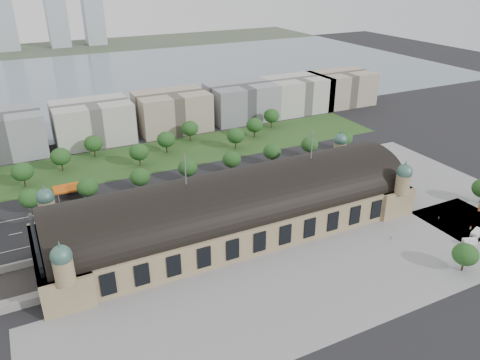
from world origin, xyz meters
name	(u,v)px	position (x,y,z in m)	size (l,w,h in m)	color
ground	(235,231)	(0.00, 0.00, 0.00)	(900.00, 900.00, 0.00)	black
station	(235,209)	(0.00, 0.00, 10.28)	(150.00, 48.40, 44.30)	tan
plaza_south	(319,285)	(10.00, -44.00, 0.00)	(190.00, 48.00, 0.12)	gray
plaza_east	(421,182)	(103.00, 0.00, 0.00)	(56.00, 100.00, 0.12)	gray
road_slab	(159,203)	(-20.00, 38.00, 0.00)	(260.00, 26.00, 0.10)	black
grass_belt	(137,159)	(-15.00, 93.00, 0.00)	(300.00, 45.00, 0.10)	#274F1F
petrol_station	(71,188)	(-53.91, 65.28, 2.95)	(14.00, 13.00, 5.05)	#C9520B
lake	(93,80)	(0.00, 298.00, 0.00)	(700.00, 320.00, 0.08)	slate
far_shore	(62,48)	(0.00, 498.00, 0.00)	(700.00, 120.00, 0.14)	#44513D
far_tower_left	(3,16)	(-60.00, 508.00, 40.00)	(24.00, 24.00, 80.00)	#9EA8B2
far_tower_mid	(56,12)	(0.00, 508.00, 42.50)	(24.00, 24.00, 85.00)	#9EA8B2
far_tower_right	(93,14)	(45.00, 508.00, 37.50)	(24.00, 24.00, 75.00)	#9EA8B2
office_2	(1,135)	(-80.00, 133.00, 12.00)	(45.00, 32.00, 24.00)	gray
office_3	(93,122)	(-30.00, 133.00, 12.00)	(45.00, 32.00, 24.00)	#B6B4AC
office_4	(172,111)	(20.00, 133.00, 12.00)	(45.00, 32.00, 24.00)	tan
office_5	(241,102)	(70.00, 133.00, 12.00)	(45.00, 32.00, 24.00)	gray
office_6	(297,94)	(115.00, 133.00, 12.00)	(45.00, 32.00, 24.00)	#B6B4AC
office_7	(341,88)	(155.00, 133.00, 12.00)	(45.00, 32.00, 24.00)	tan
tree_row_2	(30,198)	(-72.00, 53.00, 7.43)	(9.60, 9.60, 11.52)	#2D2116
tree_row_3	(88,187)	(-48.00, 53.00, 7.43)	(9.60, 9.60, 11.52)	#2D2116
tree_row_4	(140,177)	(-24.00, 53.00, 7.43)	(9.60, 9.60, 11.52)	#2D2116
tree_row_5	(188,168)	(0.00, 53.00, 7.43)	(9.60, 9.60, 11.52)	#2D2116
tree_row_6	(232,159)	(24.00, 53.00, 7.43)	(9.60, 9.60, 11.52)	#2D2116
tree_row_7	(272,152)	(48.00, 53.00, 7.43)	(9.60, 9.60, 11.52)	#2D2116
tree_row_8	(310,145)	(72.00, 53.00, 7.43)	(9.60, 9.60, 11.52)	#2D2116
tree_row_9	(344,138)	(96.00, 53.00, 7.43)	(9.60, 9.60, 11.52)	#2D2116
tree_belt_3	(22,172)	(-73.00, 83.00, 8.05)	(10.40, 10.40, 12.48)	#2D2116
tree_belt_4	(61,157)	(-54.00, 95.00, 8.05)	(10.40, 10.40, 12.48)	#2D2116
tree_belt_5	(93,143)	(-35.00, 107.00, 8.05)	(10.40, 10.40, 12.48)	#2D2116
tree_belt_6	(139,152)	(-16.00, 83.00, 8.05)	(10.40, 10.40, 12.48)	#2D2116
tree_belt_7	(166,139)	(3.00, 95.00, 8.05)	(10.40, 10.40, 12.48)	#2D2116
tree_belt_8	(190,128)	(22.00, 107.00, 8.05)	(10.40, 10.40, 12.48)	#2D2116
tree_belt_9	(236,136)	(41.00, 83.00, 8.05)	(10.40, 10.40, 12.48)	#2D2116
tree_belt_10	(255,125)	(60.00, 95.00, 8.05)	(10.40, 10.40, 12.48)	#2D2116
tree_belt_11	(272,116)	(79.00, 107.00, 8.05)	(10.40, 10.40, 12.48)	#2D2116
tree_plaza_s	(465,254)	(60.00, -60.00, 6.80)	(9.00, 9.00, 10.64)	#2D2116
traffic_car_1	(44,221)	(-68.77, 42.23, 0.81)	(1.72, 4.94, 1.63)	gray
traffic_car_2	(83,229)	(-55.11, 28.78, 0.64)	(2.11, 4.58, 1.27)	black
traffic_car_4	(200,199)	(-2.61, 31.62, 0.73)	(1.72, 4.27, 1.45)	#161D3E
traffic_car_6	(330,168)	(72.52, 34.35, 0.64)	(2.13, 4.62, 1.28)	#BBBBBD
parked_car_0	(69,242)	(-61.85, 21.00, 0.82)	(1.73, 4.95, 1.63)	black
parked_car_1	(40,247)	(-72.28, 21.96, 0.81)	(2.68, 5.80, 1.61)	maroon
parked_car_2	(43,246)	(-70.94, 22.09, 0.82)	(2.29, 5.64, 1.64)	#1A163E
parked_car_3	(131,222)	(-36.46, 25.00, 0.74)	(1.74, 4.33, 1.48)	#5A5A61
parked_car_4	(102,232)	(-48.78, 22.60, 0.72)	(1.52, 4.35, 1.43)	silver
parked_car_5	(107,231)	(-46.59, 22.75, 0.69)	(2.29, 4.97, 1.38)	gray
parked_car_6	(157,221)	(-26.22, 21.00, 0.68)	(1.91, 4.69, 1.36)	black
bus_west	(174,203)	(-14.67, 31.95, 1.58)	(2.66, 11.37, 3.17)	red
bus_mid	(202,202)	(-3.43, 27.00, 1.69)	(2.83, 12.10, 3.37)	silver
bus_east	(241,193)	(16.14, 27.00, 1.88)	(3.15, 13.47, 3.75)	beige
van_east	(476,234)	(83.38, -46.87, 1.35)	(7.03, 4.64, 2.83)	silver
van_south	(469,242)	(76.61, -49.15, 1.10)	(5.74, 3.87, 2.31)	silver
advertising_column	(480,207)	(103.48, -32.90, 1.85)	(1.87, 1.87, 3.55)	#D13447
pedestrian_0	(391,238)	(51.72, -33.44, 0.76)	(0.74, 0.43, 1.52)	gray
pedestrian_2	(439,218)	(81.54, -30.02, 0.78)	(0.76, 0.44, 1.57)	gray
pedestrian_4	(466,261)	(65.12, -57.40, 0.95)	(1.23, 0.53, 1.91)	gray
pedestrian_5	(470,228)	(86.59, -41.86, 0.86)	(0.84, 0.48, 1.72)	gray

